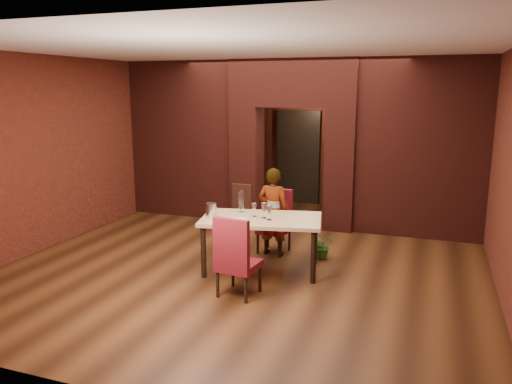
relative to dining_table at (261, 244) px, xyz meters
The scene contains 25 objects.
floor 0.81m from the dining_table, 113.15° to the left, with size 8.00×8.00×0.00m, color #462511.
ceiling 2.88m from the dining_table, 113.15° to the left, with size 7.00×8.00×0.04m, color silver.
wall_back 4.80m from the dining_table, 93.40° to the left, with size 7.00×0.04×3.20m, color maroon.
wall_front 3.57m from the dining_table, 94.70° to the right, with size 7.00×0.04×3.20m, color maroon.
wall_left 4.01m from the dining_table, behind, with size 0.04×8.00×3.20m, color maroon.
wall_right 3.50m from the dining_table, 11.32° to the left, with size 0.04×8.00×3.20m, color maroon.
pillar_left 3.01m from the dining_table, 114.87° to the left, with size 0.55×0.55×2.30m, color maroon.
pillar_right 2.83m from the dining_table, 75.70° to the left, with size 0.55×0.55×2.30m, color maroon.
lintel 3.55m from the dining_table, 95.95° to the left, with size 2.45×0.55×0.90m, color maroon.
wing_wall_left 3.92m from the dining_table, 134.93° to the left, with size 2.27×0.35×3.20m, color maroon.
wing_wall_right 3.58m from the dining_table, 51.73° to the left, with size 2.27×0.35×3.20m, color maroon.
vent_panel 2.65m from the dining_table, 117.55° to the left, with size 0.40×0.03×0.50m, color #9C452D.
rear_door 4.68m from the dining_table, 98.39° to the left, with size 0.90×0.08×2.10m, color black.
rear_door_frame 4.64m from the dining_table, 98.46° to the left, with size 1.02×0.04×2.22m, color black.
dining_table is the anchor object (origin of this frame).
chair_far 0.87m from the dining_table, 95.38° to the left, with size 0.47×0.47×1.03m, color maroon.
chair_near 0.95m from the dining_table, 88.79° to the right, with size 0.49×0.49×1.08m, color maroon.
person_seated 0.82m from the dining_table, 94.53° to the left, with size 0.52×0.34×1.43m, color silver.
wine_glass_a 0.52m from the dining_table, 168.28° to the left, with size 0.08×0.08×0.20m, color white, non-canonical shape.
wine_glass_b 0.52m from the dining_table, 19.84° to the right, with size 0.09×0.09×0.22m, color white, non-canonical shape.
wine_glass_c 0.54m from the dining_table, 30.32° to the right, with size 0.09×0.09×0.21m, color white, non-canonical shape.
tasting_sheet 0.58m from the dining_table, 139.45° to the right, with size 0.33×0.24×0.00m, color silver.
wine_bucket 0.89m from the dining_table, 166.75° to the right, with size 0.16×0.16×0.19m, color silver.
water_bottle 0.73m from the dining_table, 151.07° to the left, with size 0.08×0.08×0.34m, color white.
potted_plant 1.12m from the dining_table, 48.23° to the left, with size 0.37×0.32×0.41m, color #275E1D.
Camera 1 is at (2.58, -7.29, 2.66)m, focal length 35.00 mm.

